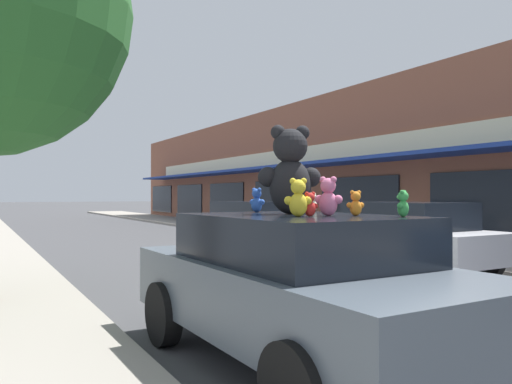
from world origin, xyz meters
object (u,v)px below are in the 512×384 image
(teddy_bear_orange, at_px, (356,204))
(parked_car_far_center, at_px, (407,235))
(teddy_bear_giant, at_px, (290,171))
(parked_car_far_right, at_px, (251,221))
(plush_art_car, at_px, (298,284))
(teddy_bear_blue, at_px, (257,200))
(teddy_bear_green, at_px, (403,204))
(teddy_bear_red, at_px, (310,205))
(teddy_bear_pink, at_px, (328,197))
(teddy_bear_yellow, at_px, (298,198))
(teddy_bear_cream, at_px, (313,203))

(teddy_bear_orange, bearing_deg, parked_car_far_center, -122.19)
(parked_car_far_center, bearing_deg, teddy_bear_giant, -147.29)
(teddy_bear_orange, bearing_deg, parked_car_far_right, -95.66)
(plush_art_car, height_order, teddy_bear_blue, teddy_bear_blue)
(teddy_bear_green, distance_m, parked_car_far_right, 12.38)
(teddy_bear_red, bearing_deg, teddy_bear_pink, -166.73)
(teddy_bear_blue, bearing_deg, teddy_bear_yellow, 145.61)
(teddy_bear_green, relative_size, teddy_bear_cream, 1.07)
(teddy_bear_pink, xyz_separation_m, teddy_bear_cream, (0.53, 0.98, -0.07))
(teddy_bear_red, distance_m, teddy_bear_cream, 1.25)
(teddy_bear_blue, height_order, parked_car_far_right, teddy_bear_blue)
(teddy_bear_orange, distance_m, parked_car_far_right, 12.10)
(teddy_bear_yellow, xyz_separation_m, parked_car_far_right, (5.53, 10.91, -0.84))
(teddy_bear_orange, distance_m, teddy_bear_green, 0.45)
(teddy_bear_pink, xyz_separation_m, parked_car_far_right, (5.19, 10.91, -0.85))
(teddy_bear_giant, relative_size, teddy_bear_pink, 2.47)
(plush_art_car, xyz_separation_m, teddy_bear_red, (-0.09, -0.32, 0.80))
(teddy_bear_pink, bearing_deg, teddy_bear_red, 58.93)
(teddy_bear_yellow, distance_m, parked_car_far_center, 6.84)
(teddy_bear_red, bearing_deg, plush_art_car, -94.75)
(teddy_bear_pink, distance_m, teddy_bear_orange, 0.28)
(teddy_bear_red, xyz_separation_m, teddy_bear_green, (0.68, -0.50, 0.01))
(teddy_bear_giant, relative_size, teddy_bear_orange, 3.81)
(plush_art_car, distance_m, teddy_bear_pink, 0.93)
(teddy_bear_yellow, relative_size, teddy_bear_green, 1.45)
(teddy_bear_pink, bearing_deg, teddy_bear_giant, -27.67)
(plush_art_car, distance_m, teddy_bear_giant, 1.16)
(teddy_bear_giant, xyz_separation_m, teddy_bear_blue, (-0.02, 0.67, -0.31))
(teddy_bear_green, bearing_deg, parked_car_far_center, -164.38)
(teddy_bear_yellow, relative_size, teddy_bear_cream, 1.56)
(teddy_bear_blue, height_order, teddy_bear_cream, teddy_bear_blue)
(teddy_bear_orange, height_order, parked_car_far_center, teddy_bear_orange)
(teddy_bear_giant, bearing_deg, parked_car_far_center, -127.68)
(parked_car_far_right, bearing_deg, parked_car_far_center, -90.00)
(teddy_bear_green, height_order, parked_car_far_center, teddy_bear_green)
(teddy_bear_blue, height_order, teddy_bear_red, teddy_bear_blue)
(plush_art_car, bearing_deg, teddy_bear_pink, -68.47)
(teddy_bear_blue, height_order, teddy_bear_yellow, teddy_bear_yellow)
(teddy_bear_orange, xyz_separation_m, parked_car_far_center, (4.94, 4.05, -0.78))
(plush_art_car, relative_size, teddy_bear_orange, 17.27)
(teddy_bear_orange, bearing_deg, teddy_bear_blue, -57.88)
(parked_car_far_right, bearing_deg, teddy_bear_orange, -114.14)
(teddy_bear_pink, height_order, parked_car_far_right, teddy_bear_pink)
(teddy_bear_orange, relative_size, teddy_bear_cream, 1.06)
(teddy_bear_yellow, xyz_separation_m, parked_car_far_center, (5.53, 3.94, -0.84))
(teddy_bear_red, relative_size, parked_car_far_center, 0.06)
(teddy_bear_red, distance_m, teddy_bear_yellow, 0.14)
(teddy_bear_pink, xyz_separation_m, teddy_bear_yellow, (-0.34, 0.01, -0.01))
(plush_art_car, xyz_separation_m, teddy_bear_orange, (0.38, -0.42, 0.80))
(teddy_bear_blue, bearing_deg, teddy_bear_cream, -135.55)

